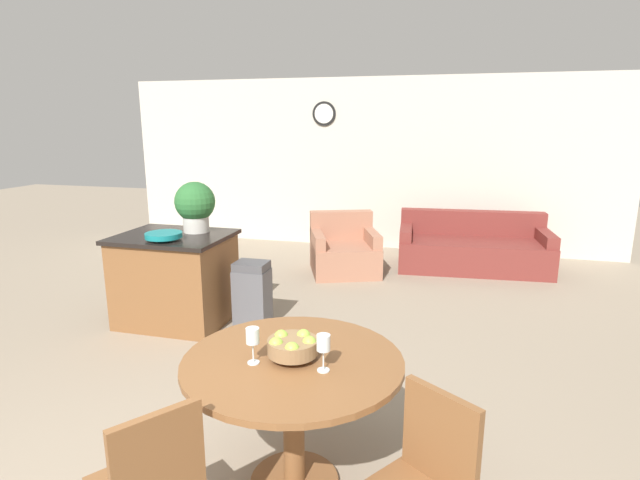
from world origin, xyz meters
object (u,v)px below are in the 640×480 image
couch (472,249)px  teal_bowl (164,235)px  wine_glass_left (253,337)px  potted_plant (195,205)px  fruit_bowl (293,346)px  dining_table (293,389)px  armchair (344,252)px  trash_bin (252,296)px  wine_glass_right (323,344)px  kitchen_island (176,278)px

couch → teal_bowl: bearing=-138.6°
wine_glass_left → potted_plant: 2.77m
fruit_bowl → potted_plant: 2.81m
dining_table → armchair: size_ratio=1.05×
trash_bin → couch: couch is taller
fruit_bowl → trash_bin: (-1.08, 2.02, -0.52)m
dining_table → fruit_bowl: fruit_bowl is taller
fruit_bowl → armchair: bearing=98.4°
wine_glass_left → wine_glass_right: bearing=2.1°
potted_plant → couch: 3.96m
armchair → kitchen_island: bearing=-141.9°
fruit_bowl → armchair: (-0.61, 4.14, -0.58)m
kitchen_island → couch: 4.10m
wine_glass_left → teal_bowl: teal_bowl is taller
dining_table → teal_bowl: (-1.85, 1.75, 0.36)m
teal_bowl → potted_plant: 0.49m
wine_glass_left → couch: 5.09m
fruit_bowl → kitchen_island: 2.77m
wine_glass_right → armchair: wine_glass_right is taller
couch → potted_plant: bearing=-141.8°
fruit_bowl → teal_bowl: bearing=136.6°
kitchen_island → armchair: (1.29, 2.16, -0.18)m
fruit_bowl → trash_bin: size_ratio=0.39×
dining_table → armchair: armchair is taller
dining_table → wine_glass_right: bearing=-24.4°
wine_glass_right → potted_plant: size_ratio=0.38×
dining_table → teal_bowl: size_ratio=3.43×
potted_plant → teal_bowl: bearing=-105.3°
wine_glass_right → teal_bowl: (-2.04, 1.84, 0.04)m
dining_table → fruit_bowl: 0.25m
wine_glass_left → armchair: bearing=95.8°
wine_glass_left → armchair: size_ratio=0.17×
wine_glass_left → trash_bin: bearing=112.9°
couch → trash_bin: bearing=-132.6°
trash_bin → fruit_bowl: bearing=-61.9°
trash_bin → armchair: armchair is taller
fruit_bowl → wine_glass_left: bearing=-151.5°
fruit_bowl → couch: 4.94m
teal_bowl → couch: bearing=45.8°
trash_bin → armchair: 2.17m
wine_glass_left → trash_bin: (-0.90, 2.12, -0.58)m
potted_plant → wine_glass_left: bearing=-55.7°
couch → armchair: size_ratio=1.86×
fruit_bowl → teal_bowl: 2.55m
kitchen_island → wine_glass_left: bearing=-50.5°
dining_table → kitchen_island: size_ratio=1.08×
wine_glass_right → trash_bin: wine_glass_right is taller
dining_table → armchair: (-0.61, 4.14, -0.33)m
trash_bin → teal_bowl: bearing=-161.2°
fruit_bowl → couch: fruit_bowl is taller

